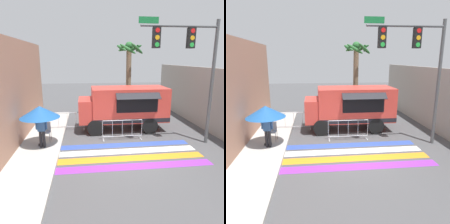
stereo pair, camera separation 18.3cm
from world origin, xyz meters
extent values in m
plane|color=#4C4C4F|center=(0.00, 0.00, 0.00)|extent=(60.00, 60.00, 0.00)
cube|color=#B7B5AD|center=(-5.39, 0.00, 0.07)|extent=(4.40, 16.00, 0.15)
cube|color=tan|center=(-5.29, 0.00, 2.59)|extent=(0.25, 16.00, 5.18)
cube|color=#A39E93|center=(5.30, 3.00, 1.86)|extent=(0.20, 16.00, 3.72)
cube|color=purple|center=(0.00, -1.10, 0.00)|extent=(6.40, 0.56, 0.01)
cube|color=orange|center=(0.00, -0.34, 0.00)|extent=(6.40, 0.56, 0.01)
cube|color=white|center=(0.00, 0.42, 0.00)|extent=(6.40, 0.56, 0.01)
cube|color=#334FB2|center=(0.00, 1.18, 0.00)|extent=(6.40, 0.56, 0.01)
cube|color=#D13D33|center=(0.65, 3.74, 1.60)|extent=(4.43, 2.17, 1.96)
cube|color=#D13D33|center=(-1.56, 3.74, 1.28)|extent=(1.56, 1.99, 1.32)
cube|color=#1E232D|center=(-2.29, 3.74, 1.61)|extent=(0.06, 1.73, 0.50)
cube|color=black|center=(0.92, 2.64, 1.74)|extent=(2.35, 0.03, 0.88)
cube|color=black|center=(0.92, 2.43, 2.26)|extent=(2.45, 0.43, 0.31)
cube|color=black|center=(0.65, 2.65, 0.80)|extent=(4.43, 0.01, 0.24)
cylinder|color=black|center=(-1.43, 2.74, 0.46)|extent=(0.92, 0.22, 0.92)
cylinder|color=black|center=(-1.43, 4.73, 0.46)|extent=(0.92, 0.22, 0.92)
cylinder|color=black|center=(1.70, 2.74, 0.46)|extent=(0.92, 0.22, 0.92)
cylinder|color=black|center=(1.70, 4.73, 0.46)|extent=(0.92, 0.22, 0.92)
cylinder|color=#515456|center=(4.17, 0.99, 2.99)|extent=(0.16, 0.16, 5.98)
cylinder|color=#515456|center=(2.36, 0.99, 5.65)|extent=(3.63, 0.11, 0.11)
cube|color=black|center=(2.90, 0.96, 5.14)|extent=(0.32, 0.28, 0.90)
cylinder|color=red|center=(2.90, 0.82, 5.44)|extent=(0.20, 0.02, 0.20)
cylinder|color=#F2A519|center=(2.90, 0.82, 5.14)|extent=(0.20, 0.02, 0.20)
cylinder|color=green|center=(2.90, 0.82, 4.84)|extent=(0.20, 0.02, 0.20)
cube|color=black|center=(1.27, 0.96, 5.14)|extent=(0.32, 0.28, 0.90)
cylinder|color=red|center=(1.27, 0.82, 5.44)|extent=(0.20, 0.02, 0.20)
cylinder|color=#F2A519|center=(1.27, 0.82, 5.14)|extent=(0.20, 0.02, 0.20)
cylinder|color=green|center=(1.27, 0.82, 4.84)|extent=(0.20, 0.02, 0.20)
cube|color=#197238|center=(0.90, 0.97, 5.87)|extent=(0.90, 0.02, 0.28)
cylinder|color=black|center=(-4.09, 1.31, 0.18)|extent=(0.36, 0.36, 0.06)
cylinder|color=#B2B2B7|center=(-4.09, 1.31, 1.12)|extent=(0.04, 0.04, 1.94)
cone|color=#1E59A5|center=(-4.09, 1.31, 1.82)|extent=(1.85, 1.85, 0.55)
cylinder|color=#4C4C51|center=(-4.22, 1.56, 0.39)|extent=(0.02, 0.02, 0.48)
cylinder|color=#4C4C51|center=(-3.76, 1.56, 0.39)|extent=(0.02, 0.02, 0.48)
cylinder|color=#4C4C51|center=(-4.22, 2.02, 0.39)|extent=(0.02, 0.02, 0.48)
cylinder|color=#4C4C51|center=(-3.76, 2.02, 0.39)|extent=(0.02, 0.02, 0.48)
cube|color=beige|center=(-3.99, 1.79, 0.64)|extent=(0.48, 0.48, 0.03)
cube|color=beige|center=(-3.99, 2.01, 0.88)|extent=(0.48, 0.03, 0.45)
cylinder|color=black|center=(-4.09, 1.02, 0.56)|extent=(0.13, 0.13, 0.82)
cylinder|color=black|center=(-3.94, 1.02, 0.56)|extent=(0.13, 0.13, 0.82)
cube|color=#33598C|center=(-4.01, 1.02, 1.30)|extent=(0.34, 0.20, 0.66)
cylinder|color=#33598C|center=(-4.23, 1.02, 1.33)|extent=(0.09, 0.09, 0.56)
cylinder|color=#33598C|center=(-3.79, 1.02, 1.33)|extent=(0.09, 0.09, 0.56)
sphere|color=#9E7051|center=(-4.01, 1.02, 1.77)|extent=(0.23, 0.23, 0.23)
cylinder|color=#B7BABF|center=(-0.05, 1.95, 1.07)|extent=(2.12, 0.04, 0.04)
cylinder|color=#B7BABF|center=(-0.05, 1.95, 0.20)|extent=(2.12, 0.04, 0.04)
cylinder|color=#B7BABF|center=(-1.11, 1.95, 0.63)|extent=(0.02, 0.02, 0.88)
cylinder|color=#B7BABF|center=(-0.58, 1.95, 0.63)|extent=(0.02, 0.02, 0.88)
cylinder|color=#B7BABF|center=(-0.05, 1.95, 0.63)|extent=(0.02, 0.02, 0.88)
cylinder|color=#B7BABF|center=(0.48, 1.95, 0.63)|extent=(0.02, 0.02, 0.88)
cylinder|color=#B7BABF|center=(1.01, 1.95, 0.63)|extent=(0.02, 0.02, 0.88)
cube|color=#B7BABF|center=(-1.06, 1.95, 0.01)|extent=(0.06, 0.44, 0.03)
cube|color=#B7BABF|center=(0.96, 1.95, 0.01)|extent=(0.06, 0.44, 0.03)
cylinder|color=#B7BABF|center=(-3.07, 3.97, 1.07)|extent=(2.08, 0.04, 0.04)
cylinder|color=#B7BABF|center=(-3.07, 3.97, 0.20)|extent=(2.08, 0.04, 0.04)
cylinder|color=#B7BABF|center=(-4.11, 3.97, 0.63)|extent=(0.02, 0.02, 0.88)
cylinder|color=#B7BABF|center=(-3.59, 3.97, 0.63)|extent=(0.02, 0.02, 0.88)
cylinder|color=#B7BABF|center=(-3.07, 3.97, 0.63)|extent=(0.02, 0.02, 0.88)
cylinder|color=#B7BABF|center=(-2.55, 3.97, 0.63)|extent=(0.02, 0.02, 0.88)
cylinder|color=#B7BABF|center=(-2.03, 3.97, 0.63)|extent=(0.02, 0.02, 0.88)
cube|color=#B7BABF|center=(-4.06, 3.97, 0.01)|extent=(0.06, 0.44, 0.03)
cube|color=#B7BABF|center=(-2.08, 3.97, 0.01)|extent=(0.06, 0.44, 0.03)
cylinder|color=#7A664C|center=(1.47, 7.95, 2.52)|extent=(0.39, 0.39, 5.03)
sphere|color=#2D6B33|center=(1.47, 7.95, 5.18)|extent=(0.60, 0.60, 0.60)
ellipsoid|color=#2D6B33|center=(2.08, 7.82, 4.99)|extent=(0.49, 1.29, 0.65)
ellipsoid|color=#2D6B33|center=(1.97, 8.44, 5.00)|extent=(1.15, 1.18, 0.68)
ellipsoid|color=#2D6B33|center=(1.41, 8.63, 5.02)|extent=(1.41, 0.36, 0.61)
ellipsoid|color=#2D6B33|center=(0.88, 8.10, 5.02)|extent=(0.55, 1.26, 0.55)
ellipsoid|color=#2D6B33|center=(0.83, 7.70, 5.01)|extent=(0.71, 1.36, 0.63)
ellipsoid|color=#2D6B33|center=(1.24, 7.32, 4.92)|extent=(1.29, 0.66, 0.87)
ellipsoid|color=#2D6B33|center=(1.95, 7.36, 4.95)|extent=(1.29, 1.13, 0.89)
camera|label=1|loc=(-1.98, -8.94, 4.23)|focal=35.00mm
camera|label=2|loc=(-1.80, -8.97, 4.23)|focal=35.00mm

